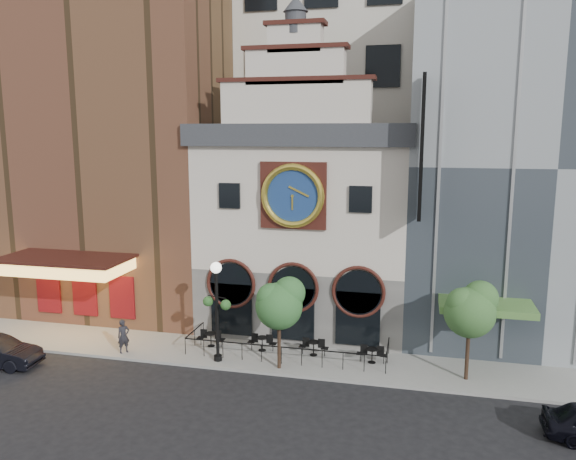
% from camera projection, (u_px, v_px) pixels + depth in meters
% --- Properties ---
extents(ground, '(120.00, 120.00, 0.00)m').
position_uv_depth(ground, '(276.00, 376.00, 27.75)').
color(ground, black).
rests_on(ground, ground).
extents(sidewalk, '(44.00, 5.00, 0.15)m').
position_uv_depth(sidewalk, '(287.00, 355.00, 30.13)').
color(sidewalk, gray).
rests_on(sidewalk, ground).
extents(clock_building, '(12.60, 8.78, 18.65)m').
position_uv_depth(clock_building, '(307.00, 219.00, 34.08)').
color(clock_building, '#605E5B').
rests_on(clock_building, ground).
extents(theater_building, '(14.00, 15.60, 25.00)m').
position_uv_depth(theater_building, '(126.00, 121.00, 38.04)').
color(theater_building, brown).
rests_on(theater_building, ground).
extents(retail_building, '(14.00, 14.40, 20.00)m').
position_uv_depth(retail_building, '(534.00, 163.00, 32.62)').
color(retail_building, gray).
rests_on(retail_building, ground).
extents(office_tower, '(20.00, 16.00, 40.00)m').
position_uv_depth(office_tower, '(339.00, 26.00, 43.44)').
color(office_tower, beige).
rests_on(office_tower, ground).
extents(cafe_railing, '(10.60, 2.60, 0.90)m').
position_uv_depth(cafe_railing, '(287.00, 346.00, 30.04)').
color(cafe_railing, black).
rests_on(cafe_railing, sidewalk).
extents(bistro_0, '(1.58, 0.68, 0.90)m').
position_uv_depth(bistro_0, '(211.00, 338.00, 31.13)').
color(bistro_0, black).
rests_on(bistro_0, sidewalk).
extents(bistro_1, '(1.58, 0.68, 0.90)m').
position_uv_depth(bistro_1, '(262.00, 342.00, 30.52)').
color(bistro_1, black).
rests_on(bistro_1, sidewalk).
extents(bistro_2, '(1.58, 0.68, 0.90)m').
position_uv_depth(bistro_2, '(314.00, 347.00, 29.88)').
color(bistro_2, black).
rests_on(bistro_2, sidewalk).
extents(bistro_3, '(1.58, 0.68, 0.90)m').
position_uv_depth(bistro_3, '(372.00, 354.00, 28.90)').
color(bistro_3, black).
rests_on(bistro_3, sidewalk).
extents(pedestrian, '(0.77, 0.79, 1.83)m').
position_uv_depth(pedestrian, '(124.00, 336.00, 30.18)').
color(pedestrian, black).
rests_on(pedestrian, sidewalk).
extents(lamppost, '(1.63, 0.90, 5.27)m').
position_uv_depth(lamppost, '(217.00, 300.00, 28.71)').
color(lamppost, black).
rests_on(lamppost, sidewalk).
extents(tree_left, '(2.44, 2.35, 4.70)m').
position_uv_depth(tree_left, '(280.00, 302.00, 27.77)').
color(tree_left, '#382619').
rests_on(tree_left, sidewalk).
extents(tree_right, '(2.52, 2.42, 4.85)m').
position_uv_depth(tree_right, '(471.00, 308.00, 26.48)').
color(tree_right, '#382619').
rests_on(tree_right, sidewalk).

